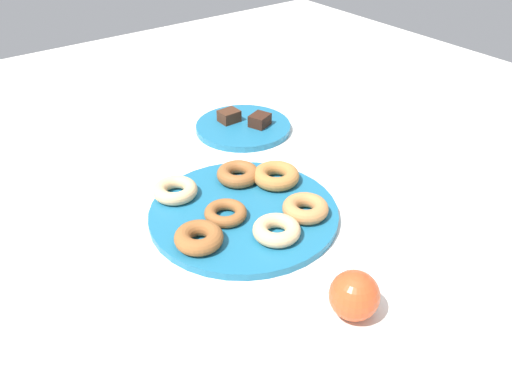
% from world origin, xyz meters
% --- Properties ---
extents(ground_plane, '(2.40, 2.40, 0.00)m').
position_xyz_m(ground_plane, '(0.00, 0.00, 0.00)').
color(ground_plane, white).
extents(donut_plate, '(0.37, 0.37, 0.01)m').
position_xyz_m(donut_plate, '(0.00, 0.00, 0.01)').
color(donut_plate, '#1E6B93').
rests_on(donut_plate, ground_plane).
extents(donut_0, '(0.12, 0.12, 0.03)m').
position_xyz_m(donut_0, '(0.08, 0.09, 0.03)').
color(donut_0, '#C6844C').
rests_on(donut_0, donut_plate).
extents(donut_1, '(0.10, 0.10, 0.03)m').
position_xyz_m(donut_1, '(-0.04, 0.11, 0.03)').
color(donut_1, '#BC7A3D').
rests_on(donut_1, donut_plate).
extents(donut_2, '(0.12, 0.12, 0.03)m').
position_xyz_m(donut_2, '(0.10, 0.00, 0.03)').
color(donut_2, '#EABC84').
rests_on(donut_2, donut_plate).
extents(donut_3, '(0.12, 0.12, 0.03)m').
position_xyz_m(donut_3, '(-0.12, -0.08, 0.03)').
color(donut_3, '#EABC84').
rests_on(donut_3, donut_plate).
extents(donut_4, '(0.08, 0.08, 0.02)m').
position_xyz_m(donut_4, '(0.00, -0.04, 0.03)').
color(donut_4, '#995B2D').
rests_on(donut_4, donut_plate).
extents(donut_5, '(0.10, 0.10, 0.03)m').
position_xyz_m(donut_5, '(0.04, -0.12, 0.03)').
color(donut_5, '#995B2D').
rests_on(donut_5, donut_plate).
extents(donut_6, '(0.10, 0.10, 0.03)m').
position_xyz_m(donut_6, '(-0.10, 0.05, 0.03)').
color(donut_6, '#995B2D').
rests_on(donut_6, donut_plate).
extents(cake_plate, '(0.24, 0.24, 0.02)m').
position_xyz_m(cake_plate, '(-0.30, 0.21, 0.01)').
color(cake_plate, '#1E6B93').
rests_on(cake_plate, ground_plane).
extents(brownie_near, '(0.04, 0.05, 0.03)m').
position_xyz_m(brownie_near, '(-0.33, 0.20, 0.03)').
color(brownie_near, '#472819').
rests_on(brownie_near, cake_plate).
extents(brownie_far, '(0.06, 0.06, 0.03)m').
position_xyz_m(brownie_far, '(-0.27, 0.24, 0.03)').
color(brownie_far, '#381E14').
rests_on(brownie_far, cake_plate).
extents(apple, '(0.08, 0.08, 0.08)m').
position_xyz_m(apple, '(0.31, -0.02, 0.04)').
color(apple, '#CC4C23').
rests_on(apple, ground_plane).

